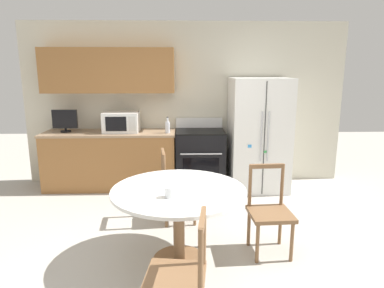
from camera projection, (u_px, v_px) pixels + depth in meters
The scene contains 13 objects.
ground_plane at pixel (188, 264), 3.34m from camera, with size 14.00×14.00×0.00m, color #B2ADA3.
back_wall at pixel (166, 96), 5.55m from camera, with size 5.20×0.44×2.60m.
kitchen_counter at pixel (111, 160), 5.44m from camera, with size 2.06×0.64×0.90m.
refrigerator at pixel (258, 134), 5.32m from camera, with size 0.88×0.81×1.73m.
oven_range at pixel (200, 158), 5.45m from camera, with size 0.76×0.68×1.08m.
microwave at pixel (121, 122), 5.32m from camera, with size 0.54×0.41×0.31m.
countertop_tv at pixel (65, 120), 5.31m from camera, with size 0.38×0.16×0.35m.
counter_bottle at pixel (168, 127), 5.24m from camera, with size 0.07×0.07×0.25m.
dining_table at pixel (179, 202), 3.27m from camera, with size 1.29×1.29×0.75m.
dining_chair_near at pixel (179, 277), 2.40m from camera, with size 0.47×0.47×0.90m.
dining_chair_right at pixel (270, 212), 3.49m from camera, with size 0.44×0.44×0.90m.
dining_chair_far at pixel (177, 187), 4.22m from camera, with size 0.46×0.46×0.90m.
candle_glass at pixel (170, 193), 3.02m from camera, with size 0.09×0.09×0.09m.
Camera 1 is at (-0.05, -3.01, 1.87)m, focal length 32.00 mm.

